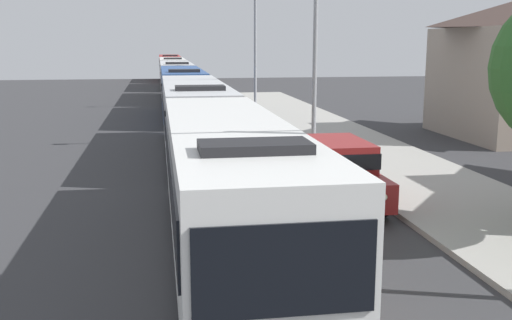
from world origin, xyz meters
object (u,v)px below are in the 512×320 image
bus_second_in_line (195,116)px  bus_rear (172,72)px  bus_middle (182,91)px  bus_fourth_in_line (176,79)px  streetlamp_far (255,36)px  bus_lead (229,185)px  streetlamp_mid (315,38)px  white_suv (338,169)px  bus_tail_end (170,67)px

bus_second_in_line → bus_rear: (-0.00, 38.46, -0.00)m
bus_middle → bus_fourth_in_line: bearing=90.0°
bus_rear → streetlamp_far: (5.40, -20.79, 3.44)m
streetlamp_far → bus_lead: bearing=-100.2°
bus_fourth_in_line → streetlamp_far: streetlamp_far is taller
bus_second_in_line → streetlamp_mid: size_ratio=1.58×
white_suv → streetlamp_far: (1.70, 26.01, 4.09)m
bus_rear → bus_tail_end: (0.00, 12.96, 0.00)m
bus_second_in_line → white_suv: bearing=-66.1°
bus_rear → white_suv: (3.70, -46.81, -0.66)m
bus_second_in_line → bus_tail_end: 51.42m
bus_tail_end → streetlamp_far: 34.35m
bus_middle → bus_fourth_in_line: 12.41m
bus_rear → streetlamp_far: size_ratio=1.41×
bus_middle → bus_rear: bearing=90.0°
bus_fourth_in_line → bus_tail_end: (0.00, 26.13, 0.00)m
bus_lead → white_suv: bus_lead is taller
bus_lead → bus_middle: same height
streetlamp_mid → streetlamp_far: size_ratio=0.94×
streetlamp_far → bus_tail_end: bearing=99.1°
bus_fourth_in_line → streetlamp_mid: (5.40, -24.24, 3.22)m
bus_tail_end → bus_middle: bearing=-90.0°
bus_middle → streetlamp_far: 8.00m
bus_second_in_line → white_suv: 9.15m
bus_rear → bus_second_in_line: bearing=-90.0°
bus_fourth_in_line → bus_lead: bearing=-90.0°
streetlamp_mid → bus_lead: bearing=-111.8°
bus_middle → streetlamp_mid: 13.40m
bus_tail_end → streetlamp_far: size_ratio=1.53×
streetlamp_far → bus_second_in_line: bearing=-107.0°
bus_rear → streetlamp_mid: streetlamp_mid is taller
white_suv → streetlamp_far: size_ratio=0.59×
bus_middle → bus_tail_end: 38.54m
bus_tail_end → bus_second_in_line: bearing=-90.0°
bus_tail_end → streetlamp_far: (5.40, -33.75, 3.44)m
bus_second_in_line → bus_rear: bearing=90.0°
bus_second_in_line → bus_tail_end: same height
white_suv → streetlamp_mid: streetlamp_mid is taller
bus_rear → white_suv: size_ratio=2.37×
streetlamp_mid → bus_rear: bearing=98.2°
bus_rear → bus_tail_end: bearing=90.0°
streetlamp_far → bus_middle: bearing=-138.4°
bus_middle → streetlamp_mid: streetlamp_mid is taller
bus_second_in_line → bus_middle: (-0.00, 12.88, -0.00)m
bus_fourth_in_line → bus_middle: bearing=-90.0°
bus_second_in_line → white_suv: bus_second_in_line is taller
white_suv → streetlamp_far: bearing=86.3°
bus_fourth_in_line → bus_rear: same height
bus_second_in_line → bus_fourth_in_line: same height
bus_second_in_line → bus_middle: bearing=90.0°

